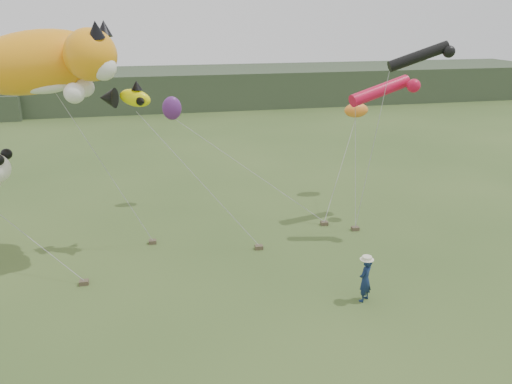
% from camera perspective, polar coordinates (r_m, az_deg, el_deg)
% --- Properties ---
extents(ground, '(120.00, 120.00, 0.00)m').
position_cam_1_polar(ground, '(19.02, 5.32, -12.72)').
color(ground, '#385123').
rests_on(ground, ground).
extents(headland, '(90.00, 13.00, 4.00)m').
position_cam_1_polar(headland, '(60.52, -10.63, 11.53)').
color(headland, '#2D3D28').
rests_on(headland, ground).
extents(festival_attendant, '(0.76, 0.72, 1.75)m').
position_cam_1_polar(festival_attendant, '(19.19, 12.37, -9.77)').
color(festival_attendant, '#132448').
rests_on(festival_attendant, ground).
extents(sandbag_anchors, '(13.02, 3.87, 0.18)m').
position_cam_1_polar(sandbag_anchors, '(23.39, -1.55, -5.83)').
color(sandbag_anchors, brown).
rests_on(sandbag_anchors, ground).
extents(cat_kite, '(7.28, 3.88, 3.29)m').
position_cam_1_polar(cat_kite, '(22.14, -22.76, 13.56)').
color(cat_kite, orange).
rests_on(cat_kite, ground).
extents(fish_kite, '(2.39, 1.56, 1.20)m').
position_cam_1_polar(fish_kite, '(22.16, -14.75, 10.43)').
color(fish_kite, '#F7F209').
rests_on(fish_kite, ground).
extents(tube_kites, '(3.61, 3.90, 3.21)m').
position_cam_1_polar(tube_kites, '(25.18, 15.89, 12.29)').
color(tube_kites, black).
rests_on(tube_kites, ground).
extents(misc_kites, '(11.65, 1.27, 1.47)m').
position_cam_1_polar(misc_kites, '(28.12, 1.67, 9.43)').
color(misc_kites, orange).
rests_on(misc_kites, ground).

